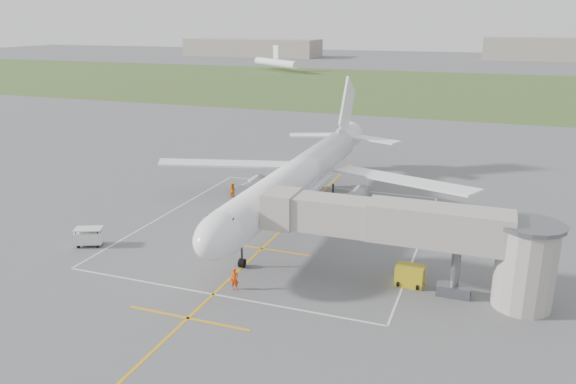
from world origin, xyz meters
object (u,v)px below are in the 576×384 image
(gpu_unit, at_px, (410,276))
(baggage_cart, at_px, (89,237))
(ramp_worker_wing, at_px, (233,190))
(ramp_worker_nose, at_px, (235,279))
(jet_bridge, at_px, (428,236))
(airliner, at_px, (299,176))

(gpu_unit, distance_m, baggage_cart, 30.53)
(ramp_worker_wing, bearing_deg, ramp_worker_nose, 139.28)
(jet_bridge, height_order, baggage_cart, jet_bridge)
(gpu_unit, bearing_deg, ramp_worker_nose, -153.87)
(gpu_unit, xyz_separation_m, ramp_worker_wing, (-24.18, 16.72, 0.04))
(jet_bridge, relative_size, ramp_worker_wing, 13.20)
(baggage_cart, relative_size, ramp_worker_nose, 1.62)
(jet_bridge, distance_m, ramp_worker_nose, 15.82)
(gpu_unit, relative_size, ramp_worker_nose, 1.28)
(gpu_unit, distance_m, ramp_worker_nose, 14.40)
(airliner, distance_m, ramp_worker_wing, 10.78)
(airliner, relative_size, ramp_worker_wing, 26.38)
(gpu_unit, relative_size, baggage_cart, 0.79)
(gpu_unit, bearing_deg, ramp_worker_wing, 147.97)
(airliner, height_order, baggage_cart, airliner)
(airliner, bearing_deg, ramp_worker_nose, -86.29)
(jet_bridge, xyz_separation_m, gpu_unit, (-1.26, 0.61, -3.90))
(baggage_cart, distance_m, ramp_worker_nose, 17.61)
(baggage_cart, bearing_deg, ramp_worker_wing, 48.05)
(baggage_cart, bearing_deg, airliner, 21.13)
(gpu_unit, height_order, baggage_cart, baggage_cart)
(jet_bridge, bearing_deg, baggage_cart, -177.12)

